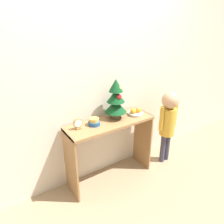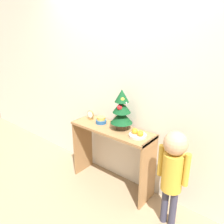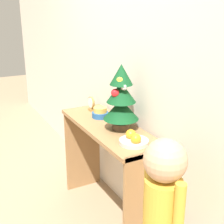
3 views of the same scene
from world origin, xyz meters
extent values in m
plane|color=#997F60|center=(0.00, 0.00, 0.00)|extent=(12.00, 12.00, 0.00)
cube|color=beige|center=(0.00, 0.41, 1.25)|extent=(7.00, 0.05, 2.50)
cube|color=olive|center=(0.00, 0.18, 0.78)|extent=(1.05, 0.36, 0.03)
cube|color=olive|center=(-0.52, 0.18, 0.40)|extent=(0.02, 0.33, 0.79)
cube|color=olive|center=(0.52, 0.18, 0.40)|extent=(0.02, 0.33, 0.79)
cylinder|color=#4C3828|center=(0.11, 0.23, 0.82)|extent=(0.13, 0.13, 0.05)
cylinder|color=brown|center=(0.11, 0.23, 0.86)|extent=(0.02, 0.02, 0.04)
cone|color=#0F421E|center=(0.11, 0.23, 0.95)|extent=(0.25, 0.25, 0.14)
cone|color=#0F421E|center=(0.11, 0.23, 1.07)|extent=(0.21, 0.21, 0.14)
cone|color=#0F421E|center=(0.11, 0.23, 1.20)|extent=(0.16, 0.16, 0.14)
sphere|color=gold|center=(0.13, 0.20, 1.16)|extent=(0.06, 0.06, 0.06)
sphere|color=red|center=(0.12, 0.17, 1.08)|extent=(0.06, 0.06, 0.06)
sphere|color=silver|center=(0.16, 0.22, 1.12)|extent=(0.05, 0.05, 0.05)
sphere|color=silver|center=(0.07, 0.25, 1.04)|extent=(0.06, 0.06, 0.06)
cylinder|color=#B7B2A8|center=(0.37, 0.17, 0.81)|extent=(0.19, 0.19, 0.03)
sphere|color=orange|center=(0.41, 0.16, 0.84)|extent=(0.07, 0.07, 0.07)
sphere|color=orange|center=(0.33, 0.17, 0.84)|extent=(0.07, 0.07, 0.07)
cylinder|color=#235189|center=(-0.19, 0.21, 0.82)|extent=(0.13, 0.13, 0.04)
cylinder|color=gold|center=(-0.19, 0.21, 0.86)|extent=(0.11, 0.11, 0.04)
cube|color=olive|center=(-0.38, 0.22, 0.80)|extent=(0.06, 0.04, 0.02)
cylinder|color=olive|center=(-0.38, 0.22, 0.87)|extent=(0.10, 0.02, 0.10)
cylinder|color=white|center=(-0.38, 0.21, 0.87)|extent=(0.09, 0.00, 0.09)
cylinder|color=#38384C|center=(0.80, 0.06, 0.21)|extent=(0.07, 0.07, 0.42)
cylinder|color=#38384C|center=(0.89, 0.06, 0.21)|extent=(0.07, 0.07, 0.42)
cylinder|color=gold|center=(0.84, 0.06, 0.62)|extent=(0.20, 0.20, 0.38)
sphere|color=tan|center=(0.84, 0.06, 0.92)|extent=(0.22, 0.22, 0.22)
cylinder|color=gold|center=(0.71, 0.06, 0.69)|extent=(0.06, 0.06, 0.33)
cylinder|color=gold|center=(0.97, 0.06, 0.69)|extent=(0.06, 0.06, 0.33)
camera|label=1|loc=(-1.23, -1.70, 1.90)|focal=35.00mm
camera|label=2|loc=(1.50, -1.65, 1.84)|focal=35.00mm
camera|label=3|loc=(1.93, -0.82, 1.63)|focal=50.00mm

